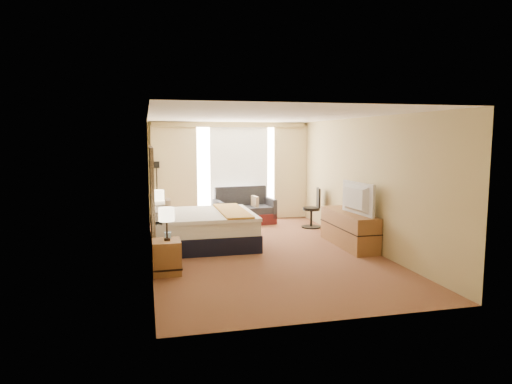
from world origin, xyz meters
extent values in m
cube|color=#4F1A16|center=(0.00, 0.00, 0.00)|extent=(4.20, 7.00, 0.02)
cube|color=white|center=(0.00, 0.00, 2.60)|extent=(4.20, 7.00, 0.02)
cube|color=tan|center=(0.00, 3.50, 1.30)|extent=(4.20, 0.02, 2.60)
cube|color=tan|center=(0.00, -3.50, 1.30)|extent=(4.20, 0.02, 2.60)
cube|color=tan|center=(-2.10, 0.00, 1.30)|extent=(0.02, 7.00, 2.60)
cube|color=tan|center=(2.10, 0.00, 1.30)|extent=(0.02, 7.00, 2.60)
cube|color=black|center=(-2.06, 0.20, 1.28)|extent=(0.06, 1.85, 1.50)
cube|color=brown|center=(-1.87, -1.05, 0.28)|extent=(0.45, 0.52, 0.55)
cube|color=brown|center=(-1.87, 1.45, 0.28)|extent=(0.45, 0.52, 0.55)
cube|color=brown|center=(1.83, 0.00, 0.35)|extent=(0.50, 1.80, 0.70)
cube|color=silver|center=(0.25, 3.47, 1.32)|extent=(2.30, 0.02, 2.30)
cube|color=#FAE4B0|center=(-1.45, 3.38, 1.27)|extent=(1.15, 0.09, 2.50)
cube|color=#FAE4B0|center=(1.65, 3.38, 1.27)|extent=(0.90, 0.09, 2.50)
cube|color=white|center=(0.25, 3.43, 1.27)|extent=(1.55, 0.04, 2.50)
cube|color=tan|center=(0.00, 3.34, 2.52)|extent=(4.00, 0.16, 0.12)
cube|color=black|center=(-1.05, 0.71, 0.17)|extent=(2.02, 1.83, 0.34)
cube|color=white|center=(-1.05, 0.71, 0.48)|extent=(1.98, 1.78, 0.29)
cube|color=white|center=(-0.97, 0.71, 0.65)|extent=(1.85, 1.85, 0.07)
cube|color=orange|center=(-0.45, 0.71, 0.70)|extent=(0.53, 1.85, 0.04)
cube|color=white|center=(-1.89, 0.27, 0.77)|extent=(0.27, 0.75, 0.17)
cube|color=white|center=(-1.89, 1.15, 0.77)|extent=(0.27, 0.75, 0.17)
cube|color=#EFE2C5|center=(-1.75, 0.71, 0.81)|extent=(0.10, 0.40, 0.35)
cube|color=#551818|center=(0.27, 2.86, 0.13)|extent=(1.57, 0.96, 0.27)
cube|color=#323237|center=(0.27, 2.81, 0.35)|extent=(1.45, 0.79, 0.17)
cube|color=#323237|center=(0.23, 3.18, 0.64)|extent=(1.39, 0.30, 0.59)
cube|color=#323237|center=(-0.42, 2.78, 0.38)|extent=(0.19, 0.81, 0.48)
cube|color=#323237|center=(0.95, 2.94, 0.38)|extent=(0.19, 0.81, 0.48)
cube|color=#EFE2C5|center=(0.54, 2.84, 0.53)|extent=(0.13, 0.38, 0.34)
cube|color=black|center=(-1.90, 3.30, 0.01)|extent=(0.20, 0.20, 0.02)
cylinder|color=black|center=(-1.90, 3.30, 0.74)|extent=(0.03, 0.03, 1.43)
cube|color=black|center=(-1.90, 3.30, 1.52)|extent=(0.15, 0.15, 0.17)
cylinder|color=black|center=(1.75, 1.96, 0.01)|extent=(0.47, 0.47, 0.03)
cylinder|color=black|center=(1.75, 1.96, 0.25)|extent=(0.06, 0.06, 0.43)
cylinder|color=black|center=(1.75, 1.96, 0.46)|extent=(0.42, 0.42, 0.07)
cube|color=black|center=(1.92, 1.93, 0.74)|extent=(0.13, 0.38, 0.47)
cube|color=black|center=(-1.86, -1.07, 0.57)|extent=(0.09, 0.09, 0.04)
cylinder|color=black|center=(-1.86, -1.07, 0.75)|extent=(0.03, 0.03, 0.32)
cylinder|color=beige|center=(-1.86, -1.07, 0.98)|extent=(0.25, 0.25, 0.22)
cube|color=black|center=(-1.92, 1.45, 0.57)|extent=(0.09, 0.09, 0.04)
cylinder|color=black|center=(-1.92, 1.45, 0.75)|extent=(0.03, 0.03, 0.32)
cylinder|color=beige|center=(-1.92, 1.45, 0.98)|extent=(0.25, 0.25, 0.22)
cube|color=#82A4C9|center=(-1.84, -0.89, 0.60)|extent=(0.11, 0.11, 0.10)
cube|color=black|center=(-1.86, 1.51, 0.59)|extent=(0.23, 0.21, 0.08)
imported|color=black|center=(1.78, -0.26, 1.02)|extent=(0.25, 1.10, 0.63)
camera|label=1|loc=(-2.16, -8.42, 2.22)|focal=32.00mm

